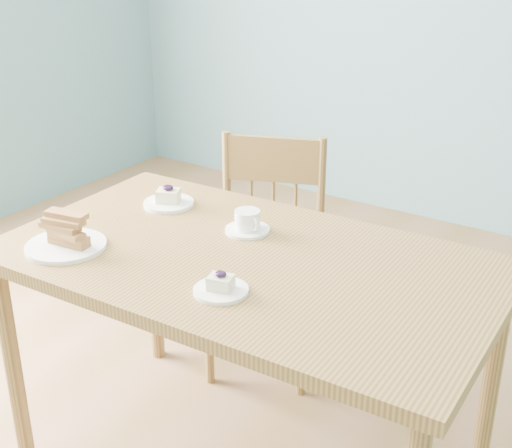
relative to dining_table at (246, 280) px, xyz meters
The scene contains 7 objects.
room 0.74m from the dining_table, 54.42° to the right, with size 5.01×5.01×2.71m.
dining_table is the anchor object (origin of this frame).
dining_chair 0.66m from the dining_table, 117.40° to the left, with size 0.51×0.50×0.88m.
cheesecake_plate_near 0.23m from the dining_table, 73.30° to the right, with size 0.14×0.14×0.06m.
cheesecake_plate_far 0.47m from the dining_table, 157.68° to the left, with size 0.16×0.16×0.07m.
coffee_cup 0.20m from the dining_table, 122.83° to the left, with size 0.13×0.13×0.07m.
biscotti_plate 0.53m from the dining_table, 152.75° to the right, with size 0.23×0.23×0.11m.
Camera 1 is at (0.84, -1.23, 1.63)m, focal length 50.00 mm.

